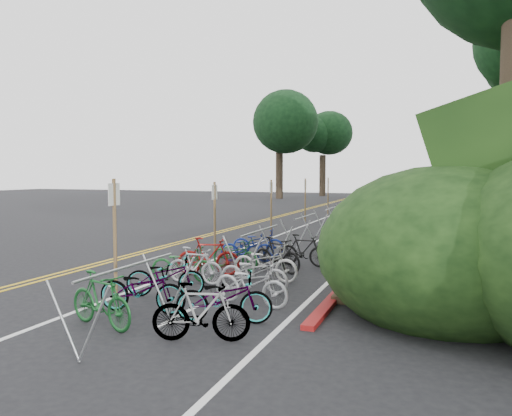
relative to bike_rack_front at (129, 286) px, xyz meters
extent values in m
plane|color=black|center=(-2.92, 3.33, -0.88)|extent=(120.00, 120.00, 0.00)
cube|color=gold|center=(-5.07, 13.33, -0.88)|extent=(0.12, 80.00, 0.01)
cube|color=gold|center=(-4.77, 13.33, -0.88)|extent=(0.12, 80.00, 0.01)
cube|color=silver|center=(-1.92, 13.33, -0.88)|extent=(0.12, 80.00, 0.01)
cube|color=silver|center=(2.28, 13.33, -0.88)|extent=(0.12, 80.00, 0.01)
cube|color=silver|center=(0.18, 1.33, -0.88)|extent=(0.10, 1.60, 0.01)
cube|color=silver|center=(0.18, 7.33, -0.88)|extent=(0.10, 1.60, 0.01)
cube|color=silver|center=(0.18, 13.33, -0.88)|extent=(0.10, 1.60, 0.01)
cube|color=silver|center=(0.18, 19.33, -0.88)|extent=(0.10, 1.60, 0.01)
cube|color=silver|center=(0.18, 25.33, -0.88)|extent=(0.10, 1.60, 0.01)
cube|color=silver|center=(0.18, 31.33, -0.88)|extent=(0.10, 1.60, 0.01)
cube|color=silver|center=(0.18, 37.33, -0.88)|extent=(0.10, 1.60, 0.01)
cube|color=maroon|center=(2.78, 15.33, -0.83)|extent=(0.25, 28.00, 0.10)
cube|color=#382819|center=(3.48, 25.33, -0.80)|extent=(1.40, 44.00, 0.16)
ellipsoid|color=#284C19|center=(4.28, 6.33, 0.16)|extent=(2.00, 2.80, 1.60)
ellipsoid|color=#284C19|center=(5.08, 11.33, 0.67)|extent=(2.60, 3.64, 2.08)
ellipsoid|color=#284C19|center=(6.28, 17.33, 1.11)|extent=(2.20, 3.08, 1.76)
ellipsoid|color=#284C19|center=(4.88, 23.33, 0.68)|extent=(3.00, 4.20, 2.40)
ellipsoid|color=#284C19|center=(5.58, 29.33, 0.84)|extent=(2.40, 3.36, 1.92)
ellipsoid|color=#284C19|center=(6.88, 33.33, 1.53)|extent=(2.80, 3.92, 2.24)
ellipsoid|color=#284C19|center=(4.08, 9.33, 0.02)|extent=(1.80, 2.52, 1.44)
ellipsoid|color=#284C19|center=(7.08, 21.33, 1.72)|extent=(3.20, 4.48, 2.56)
ellipsoid|color=black|center=(5.08, 3.83, 0.33)|extent=(5.28, 6.16, 3.52)
cylinder|color=#2D2319|center=(-11.92, 45.33, 1.84)|extent=(0.79, 0.79, 5.44)
ellipsoid|color=black|center=(-11.92, 45.33, 6.78)|extent=(7.43, 7.43, 7.06)
cylinder|color=#2D2319|center=(-8.92, 53.33, 1.63)|extent=(0.77, 0.77, 5.02)
ellipsoid|color=black|center=(-8.92, 53.33, 6.09)|extent=(6.50, 6.50, 6.18)
cylinder|color=#9C9EA2|center=(0.00, 0.00, 0.33)|extent=(0.05, 2.76, 0.05)
cylinder|color=#9C9EA2|center=(-0.28, -1.28, -0.27)|extent=(0.61, 0.04, 1.20)
cylinder|color=#9C9EA2|center=(0.28, -1.28, -0.27)|extent=(0.61, 0.04, 1.20)
cylinder|color=#9C9EA2|center=(-0.28, 1.28, -0.27)|extent=(0.61, 0.04, 1.20)
cylinder|color=#9C9EA2|center=(0.28, 1.28, -0.27)|extent=(0.61, 0.04, 1.20)
cylinder|color=#9C9EA2|center=(0.08, 6.33, 0.27)|extent=(0.05, 3.00, 0.05)
cylinder|color=#9C9EA2|center=(-0.20, 4.93, -0.31)|extent=(0.58, 0.04, 1.13)
cylinder|color=#9C9EA2|center=(0.36, 4.93, -0.31)|extent=(0.58, 0.04, 1.13)
cylinder|color=#9C9EA2|center=(-0.20, 7.73, -0.31)|extent=(0.58, 0.04, 1.13)
cylinder|color=#9C9EA2|center=(0.36, 7.73, -0.31)|extent=(0.58, 0.04, 1.13)
cylinder|color=#9C9EA2|center=(0.08, 11.33, 0.27)|extent=(0.05, 3.00, 0.05)
cylinder|color=#9C9EA2|center=(-0.20, 9.93, -0.31)|extent=(0.58, 0.04, 1.13)
cylinder|color=#9C9EA2|center=(0.36, 9.93, -0.31)|extent=(0.58, 0.04, 1.13)
cylinder|color=#9C9EA2|center=(-0.20, 12.73, -0.31)|extent=(0.58, 0.04, 1.13)
cylinder|color=#9C9EA2|center=(0.36, 12.73, -0.31)|extent=(0.58, 0.04, 1.13)
cylinder|color=#9C9EA2|center=(0.08, 16.33, 0.27)|extent=(0.05, 3.00, 0.05)
cylinder|color=#9C9EA2|center=(-0.20, 14.93, -0.31)|extent=(0.58, 0.04, 1.13)
cylinder|color=#9C9EA2|center=(0.36, 14.93, -0.31)|extent=(0.58, 0.04, 1.13)
cylinder|color=#9C9EA2|center=(-0.20, 17.73, -0.31)|extent=(0.58, 0.04, 1.13)
cylinder|color=#9C9EA2|center=(0.36, 17.73, -0.31)|extent=(0.58, 0.04, 1.13)
cylinder|color=#9C9EA2|center=(0.08, 21.33, 0.27)|extent=(0.05, 3.00, 0.05)
cylinder|color=#9C9EA2|center=(-0.20, 19.93, -0.31)|extent=(0.58, 0.04, 1.13)
cylinder|color=#9C9EA2|center=(0.36, 19.93, -0.31)|extent=(0.58, 0.04, 1.13)
cylinder|color=#9C9EA2|center=(-0.20, 22.73, -0.31)|extent=(0.58, 0.04, 1.13)
cylinder|color=#9C9EA2|center=(0.36, 22.73, -0.31)|extent=(0.58, 0.04, 1.13)
cylinder|color=#9C9EA2|center=(0.08, 26.33, 0.27)|extent=(0.05, 3.00, 0.05)
cylinder|color=#9C9EA2|center=(-0.20, 24.93, -0.31)|extent=(0.58, 0.04, 1.13)
cylinder|color=#9C9EA2|center=(0.36, 24.93, -0.31)|extent=(0.58, 0.04, 1.13)
cylinder|color=#9C9EA2|center=(-0.20, 27.73, -0.31)|extent=(0.58, 0.04, 1.13)
cylinder|color=#9C9EA2|center=(0.36, 27.73, -0.31)|extent=(0.58, 0.04, 1.13)
cylinder|color=brown|center=(-1.88, 2.18, 0.46)|extent=(0.08, 0.08, 2.68)
cube|color=silver|center=(-1.88, 2.18, 1.44)|extent=(0.02, 0.40, 0.50)
cylinder|color=brown|center=(-2.32, 8.33, 0.37)|extent=(0.08, 0.08, 2.50)
cube|color=silver|center=(-2.32, 8.33, 1.27)|extent=(0.02, 0.40, 0.50)
cylinder|color=brown|center=(-2.32, 14.33, 0.37)|extent=(0.08, 0.08, 2.50)
cube|color=silver|center=(-2.32, 14.33, 1.27)|extent=(0.02, 0.40, 0.50)
cylinder|color=brown|center=(-2.32, 20.33, 0.37)|extent=(0.08, 0.08, 2.50)
cube|color=silver|center=(-2.32, 20.33, 1.27)|extent=(0.02, 0.40, 0.50)
cylinder|color=brown|center=(-2.32, 26.33, 0.37)|extent=(0.08, 0.08, 2.50)
cube|color=silver|center=(-2.32, 26.33, 1.27)|extent=(0.02, 0.40, 0.50)
imported|color=#144C1E|center=(-1.27, 4.16, -0.43)|extent=(0.79, 1.79, 0.91)
imported|color=#144C1E|center=(-0.78, 0.24, -0.37)|extent=(0.95, 1.77, 1.02)
imported|color=slate|center=(1.26, 0.20, -0.39)|extent=(0.94, 1.71, 0.99)
imported|color=slate|center=(-0.61, 1.32, -0.39)|extent=(0.85, 1.92, 0.98)
imported|color=slate|center=(1.19, 1.28, -0.40)|extent=(1.12, 1.93, 0.96)
imported|color=slate|center=(-0.88, 2.66, -0.41)|extent=(1.20, 1.88, 0.93)
imported|color=#9E9EA3|center=(1.21, 2.61, -0.41)|extent=(0.92, 1.86, 0.93)
imported|color=#9E9EA3|center=(-0.85, 4.03, -0.42)|extent=(0.48, 1.56, 0.93)
imported|color=#9E9EA3|center=(0.84, 3.78, -0.42)|extent=(0.73, 1.78, 0.91)
imported|color=maroon|center=(-0.98, 5.08, -0.36)|extent=(0.91, 1.82, 1.05)
imported|color=beige|center=(0.69, 5.00, -0.40)|extent=(0.85, 1.90, 0.96)
imported|color=#144C1E|center=(-0.66, 6.19, -0.44)|extent=(1.05, 1.78, 0.88)
imported|color=black|center=(0.63, 6.17, -0.38)|extent=(1.05, 1.71, 1.00)
imported|color=navy|center=(-0.77, 7.45, -0.43)|extent=(1.01, 1.80, 0.90)
imported|color=black|center=(1.08, 7.35, -0.40)|extent=(0.54, 1.62, 0.96)
imported|color=navy|center=(-0.84, 8.61, -0.42)|extent=(0.87, 1.83, 0.92)
camera|label=1|loc=(4.96, -7.09, 1.91)|focal=35.00mm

